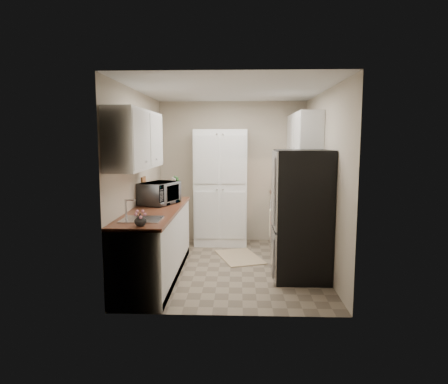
{
  "coord_description": "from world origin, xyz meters",
  "views": [
    {
      "loc": [
        0.11,
        -5.58,
        1.83
      ],
      "look_at": [
        -0.1,
        0.15,
        1.08
      ],
      "focal_mm": 32.0,
      "sensor_mm": 36.0,
      "label": 1
    }
  ],
  "objects_px": {
    "refrigerator": "(302,215)",
    "electric_range": "(295,229)",
    "toaster_oven": "(287,186)",
    "wine_bottle": "(167,191)",
    "microwave": "(159,193)",
    "pantry_cabinet": "(221,188)"
  },
  "relations": [
    {
      "from": "electric_range",
      "to": "wine_bottle",
      "type": "xyz_separation_m",
      "value": [
        -1.95,
        -0.0,
        0.58
      ]
    },
    {
      "from": "electric_range",
      "to": "wine_bottle",
      "type": "relative_size",
      "value": 4.14
    },
    {
      "from": "pantry_cabinet",
      "to": "toaster_oven",
      "type": "height_order",
      "value": "pantry_cabinet"
    },
    {
      "from": "electric_range",
      "to": "pantry_cabinet",
      "type": "bearing_deg",
      "value": 141.78
    },
    {
      "from": "toaster_oven",
      "to": "refrigerator",
      "type": "bearing_deg",
      "value": -101.36
    },
    {
      "from": "electric_range",
      "to": "toaster_oven",
      "type": "height_order",
      "value": "toaster_oven"
    },
    {
      "from": "refrigerator",
      "to": "electric_range",
      "type": "bearing_deg",
      "value": 87.52
    },
    {
      "from": "electric_range",
      "to": "refrigerator",
      "type": "relative_size",
      "value": 0.66
    },
    {
      "from": "refrigerator",
      "to": "wine_bottle",
      "type": "distance_m",
      "value": 2.09
    },
    {
      "from": "refrigerator",
      "to": "microwave",
      "type": "relative_size",
      "value": 2.99
    },
    {
      "from": "refrigerator",
      "to": "microwave",
      "type": "distance_m",
      "value": 2.0
    },
    {
      "from": "pantry_cabinet",
      "to": "wine_bottle",
      "type": "distance_m",
      "value": 1.21
    },
    {
      "from": "microwave",
      "to": "wine_bottle",
      "type": "height_order",
      "value": "microwave"
    },
    {
      "from": "electric_range",
      "to": "toaster_oven",
      "type": "bearing_deg",
      "value": 91.97
    },
    {
      "from": "refrigerator",
      "to": "microwave",
      "type": "height_order",
      "value": "refrigerator"
    },
    {
      "from": "wine_bottle",
      "to": "microwave",
      "type": "bearing_deg",
      "value": -94.12
    },
    {
      "from": "electric_range",
      "to": "microwave",
      "type": "xyz_separation_m",
      "value": [
        -1.98,
        -0.41,
        0.6
      ]
    },
    {
      "from": "pantry_cabinet",
      "to": "refrigerator",
      "type": "distance_m",
      "value": 2.07
    },
    {
      "from": "microwave",
      "to": "wine_bottle",
      "type": "relative_size",
      "value": 2.08
    },
    {
      "from": "pantry_cabinet",
      "to": "wine_bottle",
      "type": "relative_size",
      "value": 7.32
    },
    {
      "from": "electric_range",
      "to": "refrigerator",
      "type": "xyz_separation_m",
      "value": [
        -0.03,
        -0.8,
        0.37
      ]
    },
    {
      "from": "electric_range",
      "to": "toaster_oven",
      "type": "relative_size",
      "value": 2.87
    }
  ]
}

